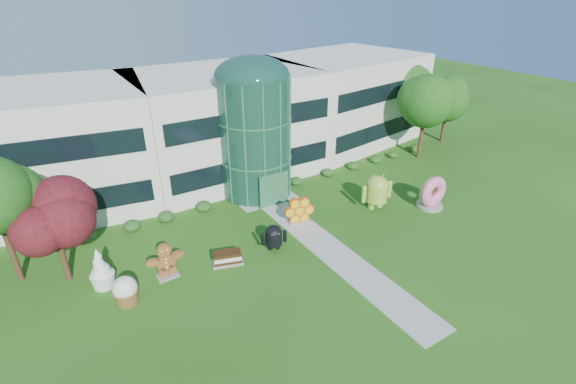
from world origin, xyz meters
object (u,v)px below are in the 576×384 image
donut (432,192)px  gingerbread (165,260)px  android_black (274,236)px  android_green (377,189)px

donut → gingerbread: (-20.84, 2.48, -0.17)m
android_black → donut: bearing=11.1°
android_green → gingerbread: size_ratio=1.25×
android_black → gingerbread: bearing=-169.9°
donut → gingerbread: donut is taller
android_green → android_black: size_ratio=1.52×
donut → android_black: bearing=174.5°
android_green → android_black: (-9.91, -0.70, -0.56)m
android_green → donut: (3.82, -2.25, -0.25)m
donut → gingerbread: bearing=174.2°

